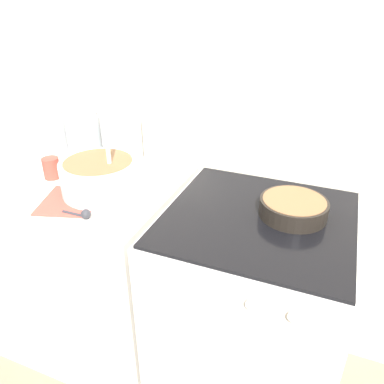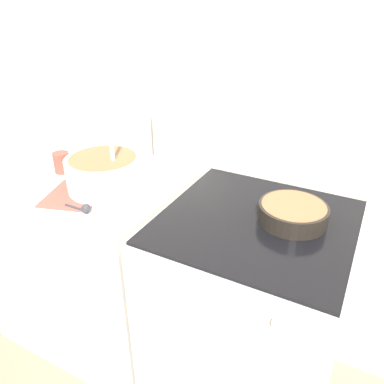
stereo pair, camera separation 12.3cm
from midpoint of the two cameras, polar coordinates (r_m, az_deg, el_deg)
wall_back at (r=1.64m, az=5.11°, el=14.05°), size 4.73×0.05×2.40m
countertop_cabinet at (r=1.91m, az=-12.49°, el=-9.59°), size 0.87×0.67×0.89m
stove at (r=1.62m, az=10.79°, el=-17.71°), size 0.68×0.68×0.89m
mixing_bowl at (r=1.51m, az=-10.97°, el=3.05°), size 0.30×0.30×0.27m
baking_pan at (r=1.35m, az=17.66°, el=-3.07°), size 0.24×0.24×0.06m
storage_jar_left at (r=2.01m, az=-17.04°, el=9.07°), size 0.17×0.17×0.21m
storage_jar_middle at (r=1.87m, az=-12.41°, el=8.48°), size 0.16×0.16×0.22m
storage_jar_right at (r=1.74m, az=-7.14°, el=8.00°), size 0.18×0.18×0.25m
tin_can at (r=1.72m, az=-17.32°, el=4.29°), size 0.07×0.07×0.09m
recipe_page at (r=1.51m, az=-15.24°, el=-0.53°), size 0.27×0.28×0.01m
measuring_spoon at (r=1.39m, az=-13.79°, el=-2.52°), size 0.12×0.04×0.04m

